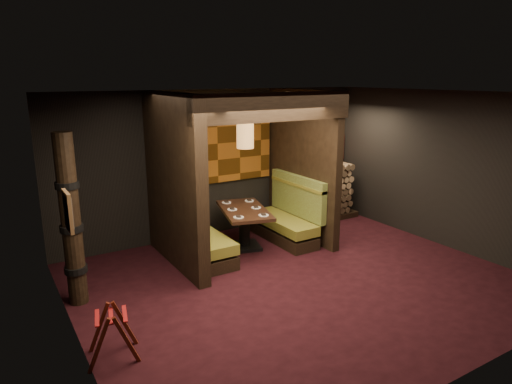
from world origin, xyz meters
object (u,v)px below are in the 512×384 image
object	(u,v)px
dining_table	(244,221)
luggage_rack	(112,332)
totem_column	(71,222)
booth_bench_left	(198,237)
firewood_stack	(320,192)
booth_bench_right	(288,219)
pendant_lamp	(245,135)

from	to	relation	value
dining_table	luggage_rack	xyz separation A→B (m)	(-2.96, -2.15, -0.20)
dining_table	totem_column	distance (m)	3.17
booth_bench_left	firewood_stack	distance (m)	3.33
dining_table	luggage_rack	world-z (taller)	dining_table
firewood_stack	dining_table	bearing A→B (deg)	-163.98
booth_bench_right	booth_bench_left	bearing A→B (deg)	180.00
pendant_lamp	totem_column	xyz separation A→B (m)	(-3.04, -0.54, -0.91)
luggage_rack	dining_table	bearing A→B (deg)	35.95
booth_bench_right	luggage_rack	bearing A→B (deg)	-151.65
booth_bench_right	totem_column	world-z (taller)	totem_column
booth_bench_right	totem_column	bearing A→B (deg)	-172.14
totem_column	firewood_stack	xyz separation A→B (m)	(5.33, 1.25, -0.57)
totem_column	luggage_rack	bearing A→B (deg)	-87.06
firewood_stack	booth_bench_right	bearing A→B (deg)	-152.65
dining_table	firewood_stack	size ratio (longest dim) A/B	0.91
pendant_lamp	luggage_rack	distance (m)	4.04
firewood_stack	totem_column	bearing A→B (deg)	-166.81
pendant_lamp	luggage_rack	bearing A→B (deg)	-144.69
booth_bench_right	totem_column	xyz separation A→B (m)	(-3.98, -0.55, 0.79)
totem_column	booth_bench_right	bearing A→B (deg)	7.86
booth_bench_right	dining_table	xyz separation A→B (m)	(-0.94, 0.04, 0.11)
pendant_lamp	firewood_stack	xyz separation A→B (m)	(2.30, 0.71, -1.48)
booth_bench_right	totem_column	distance (m)	4.10
totem_column	firewood_stack	distance (m)	5.51
pendant_lamp	booth_bench_right	bearing A→B (deg)	0.56
luggage_rack	firewood_stack	world-z (taller)	firewood_stack
booth_bench_left	booth_bench_right	distance (m)	1.89
luggage_rack	pendant_lamp	bearing A→B (deg)	35.31
booth_bench_left	dining_table	size ratio (longest dim) A/B	1.01
pendant_lamp	dining_table	bearing A→B (deg)	90.00
dining_table	pendant_lamp	size ratio (longest dim) A/B	1.61
booth_bench_left	pendant_lamp	bearing A→B (deg)	-0.55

